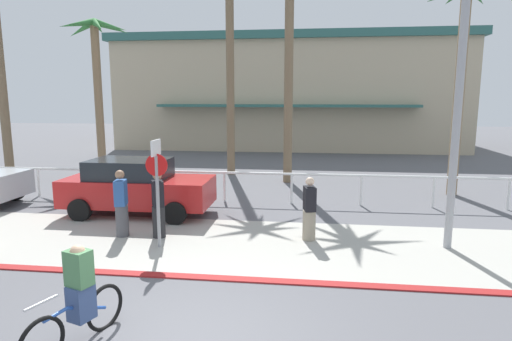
% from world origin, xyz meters
% --- Properties ---
extents(ground_plane, '(80.00, 80.00, 0.00)m').
position_xyz_m(ground_plane, '(0.00, 10.00, 0.00)').
color(ground_plane, '#5B5B60').
extents(sidewalk_strip, '(44.00, 4.00, 0.02)m').
position_xyz_m(sidewalk_strip, '(0.00, 4.20, 0.01)').
color(sidewalk_strip, '#ADAAA0').
rests_on(sidewalk_strip, ground).
extents(curb_paint, '(44.00, 0.24, 0.03)m').
position_xyz_m(curb_paint, '(0.00, 2.20, 0.01)').
color(curb_paint, maroon).
rests_on(curb_paint, ground).
extents(building_backdrop, '(23.77, 13.39, 7.62)m').
position_xyz_m(building_backdrop, '(0.15, 27.99, 3.83)').
color(building_backdrop, '#BCAD8E').
rests_on(building_backdrop, ground).
extents(rail_fence, '(25.09, 0.08, 1.04)m').
position_xyz_m(rail_fence, '(-0.00, 8.50, 0.84)').
color(rail_fence, white).
rests_on(rail_fence, ground).
extents(stop_sign_bike_lane, '(0.52, 0.56, 2.56)m').
position_xyz_m(stop_sign_bike_lane, '(-1.78, 3.79, 1.68)').
color(stop_sign_bike_lane, gray).
rests_on(stop_sign_bike_lane, ground).
extents(streetlight_curb, '(0.24, 2.54, 7.50)m').
position_xyz_m(streetlight_curb, '(4.98, 4.35, 4.28)').
color(streetlight_curb, '#9EA0A5').
rests_on(streetlight_curb, ground).
extents(palm_tree_2, '(3.20, 2.98, 6.93)m').
position_xyz_m(palm_tree_2, '(-7.77, 12.99, 5.18)').
color(palm_tree_2, '#846B4C').
rests_on(palm_tree_2, ground).
extents(palm_tree_3, '(2.95, 2.93, 9.97)m').
position_xyz_m(palm_tree_3, '(-1.88, 13.77, 7.29)').
color(palm_tree_3, '#756047').
rests_on(palm_tree_3, ground).
extents(palm_tree_4, '(3.34, 3.45, 9.08)m').
position_xyz_m(palm_tree_4, '(0.79, 12.19, 6.77)').
color(palm_tree_4, '#756047').
rests_on(palm_tree_4, ground).
extents(palm_tree_5, '(3.21, 2.74, 7.42)m').
position_xyz_m(palm_tree_5, '(6.91, 10.57, 5.48)').
color(palm_tree_5, '#846B4C').
rests_on(palm_tree_5, ground).
extents(car_red_1, '(4.40, 2.02, 1.69)m').
position_xyz_m(car_red_1, '(-3.44, 6.53, 0.87)').
color(car_red_1, red).
rests_on(car_red_1, ground).
extents(cyclist_blue_0, '(0.66, 1.74, 1.50)m').
position_xyz_m(cyclist_blue_0, '(-1.52, -0.24, 0.69)').
color(cyclist_blue_0, black).
rests_on(cyclist_blue_0, ground).
extents(pedestrian_0, '(0.43, 0.47, 1.72)m').
position_xyz_m(pedestrian_0, '(-2.03, 4.48, 0.80)').
color(pedestrian_0, '#232326').
rests_on(pedestrian_0, ground).
extents(pedestrian_1, '(0.38, 0.44, 1.73)m').
position_xyz_m(pedestrian_1, '(-2.99, 4.45, 0.80)').
color(pedestrian_1, '#4C4C51').
rests_on(pedestrian_1, ground).
extents(pedestrian_2, '(0.38, 0.45, 1.60)m').
position_xyz_m(pedestrian_2, '(1.73, 4.75, 0.73)').
color(pedestrian_2, gray).
rests_on(pedestrian_2, ground).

